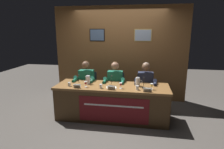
{
  "coord_description": "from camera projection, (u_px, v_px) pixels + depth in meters",
  "views": [
    {
      "loc": [
        0.66,
        -3.94,
        1.96
      ],
      "look_at": [
        0.0,
        0.0,
        1.01
      ],
      "focal_mm": 30.2,
      "sensor_mm": 36.0,
      "label": 1
    }
  ],
  "objects": [
    {
      "name": "nameplate_left",
      "position": [
        77.0,
        86.0,
        3.99
      ],
      "size": [
        0.15,
        0.06,
        0.08
      ],
      "color": "white",
      "rests_on": "conference_table"
    },
    {
      "name": "conference_table",
      "position": [
        111.0,
        98.0,
        4.12
      ],
      "size": [
        2.49,
        0.81,
        0.76
      ],
      "color": "brown",
      "rests_on": "ground_plane"
    },
    {
      "name": "panelist_center",
      "position": [
        115.0,
        83.0,
        4.55
      ],
      "size": [
        0.51,
        0.48,
        1.22
      ],
      "color": "black",
      "rests_on": "ground_plane"
    },
    {
      "name": "chair_right",
      "position": [
        145.0,
        93.0,
        4.69
      ],
      "size": [
        0.44,
        0.45,
        0.89
      ],
      "color": "black",
      "rests_on": "ground_plane"
    },
    {
      "name": "chair_left",
      "position": [
        88.0,
        90.0,
        4.92
      ],
      "size": [
        0.44,
        0.45,
        0.89
      ],
      "color": "black",
      "rests_on": "ground_plane"
    },
    {
      "name": "nameplate_center",
      "position": [
        111.0,
        88.0,
        3.87
      ],
      "size": [
        0.16,
        0.06,
        0.08
      ],
      "color": "white",
      "rests_on": "conference_table"
    },
    {
      "name": "water_cup_left",
      "position": [
        69.0,
        84.0,
        4.12
      ],
      "size": [
        0.06,
        0.06,
        0.08
      ],
      "color": "silver",
      "rests_on": "conference_table"
    },
    {
      "name": "microphone_left",
      "position": [
        78.0,
        82.0,
        4.21
      ],
      "size": [
        0.06,
        0.17,
        0.22
      ],
      "color": "black",
      "rests_on": "conference_table"
    },
    {
      "name": "panelist_left",
      "position": [
        86.0,
        82.0,
        4.67
      ],
      "size": [
        0.51,
        0.48,
        1.22
      ],
      "color": "black",
      "rests_on": "ground_plane"
    },
    {
      "name": "wall_back_panelled",
      "position": [
        120.0,
        54.0,
        5.31
      ],
      "size": [
        3.69,
        0.14,
        2.6
      ],
      "color": "brown",
      "rests_on": "ground_plane"
    },
    {
      "name": "juice_glass_left",
      "position": [
        86.0,
        83.0,
        4.04
      ],
      "size": [
        0.06,
        0.06,
        0.12
      ],
      "color": "white",
      "rests_on": "conference_table"
    },
    {
      "name": "juice_glass_center",
      "position": [
        121.0,
        84.0,
        3.95
      ],
      "size": [
        0.06,
        0.06,
        0.12
      ],
      "color": "white",
      "rests_on": "conference_table"
    },
    {
      "name": "ground_plane",
      "position": [
        112.0,
        117.0,
        4.34
      ],
      "size": [
        12.0,
        12.0,
        0.0
      ],
      "primitive_type": "plane",
      "color": "#4C4742"
    },
    {
      "name": "water_cup_center",
      "position": [
        101.0,
        86.0,
        3.97
      ],
      "size": [
        0.06,
        0.06,
        0.08
      ],
      "color": "silver",
      "rests_on": "conference_table"
    },
    {
      "name": "water_cup_right",
      "position": [
        137.0,
        88.0,
        3.86
      ],
      "size": [
        0.06,
        0.06,
        0.08
      ],
      "color": "silver",
      "rests_on": "conference_table"
    },
    {
      "name": "juice_glass_right",
      "position": [
        152.0,
        85.0,
        3.87
      ],
      "size": [
        0.06,
        0.06,
        0.12
      ],
      "color": "white",
      "rests_on": "conference_table"
    },
    {
      "name": "document_stack_center",
      "position": [
        111.0,
        88.0,
        3.99
      ],
      "size": [
        0.24,
        0.19,
        0.01
      ],
      "color": "white",
      "rests_on": "conference_table"
    },
    {
      "name": "microphone_center",
      "position": [
        111.0,
        82.0,
        4.14
      ],
      "size": [
        0.06,
        0.17,
        0.22
      ],
      "color": "black",
      "rests_on": "conference_table"
    },
    {
      "name": "water_pitcher_right_side",
      "position": [
        138.0,
        82.0,
        4.11
      ],
      "size": [
        0.15,
        0.1,
        0.21
      ],
      "color": "silver",
      "rests_on": "conference_table"
    },
    {
      "name": "microphone_right",
      "position": [
        144.0,
        84.0,
        4.0
      ],
      "size": [
        0.06,
        0.17,
        0.22
      ],
      "color": "black",
      "rests_on": "conference_table"
    },
    {
      "name": "nameplate_right",
      "position": [
        147.0,
        90.0,
        3.74
      ],
      "size": [
        0.17,
        0.06,
        0.08
      ],
      "color": "white",
      "rests_on": "conference_table"
    },
    {
      "name": "panelist_right",
      "position": [
        145.0,
        84.0,
        4.43
      ],
      "size": [
        0.51,
        0.48,
        1.22
      ],
      "color": "black",
      "rests_on": "ground_plane"
    },
    {
      "name": "water_pitcher_left_side",
      "position": [
        88.0,
        80.0,
        4.27
      ],
      "size": [
        0.15,
        0.1,
        0.21
      ],
      "color": "silver",
      "rests_on": "conference_table"
    },
    {
      "name": "chair_center",
      "position": [
        116.0,
        91.0,
        4.81
      ],
      "size": [
        0.44,
        0.45,
        0.89
      ],
      "color": "black",
      "rests_on": "ground_plane"
    }
  ]
}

